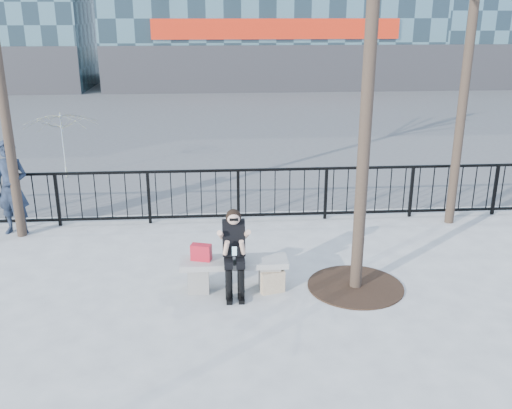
{
  "coord_description": "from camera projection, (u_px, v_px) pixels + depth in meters",
  "views": [
    {
      "loc": [
        -0.25,
        -8.01,
        4.13
      ],
      "look_at": [
        0.4,
        0.8,
        1.1
      ],
      "focal_mm": 40.0,
      "sensor_mm": 36.0,
      "label": 1
    }
  ],
  "objects": [
    {
      "name": "bench_main",
      "position": [
        234.0,
        271.0,
        8.82
      ],
      "size": [
        1.65,
        0.46,
        0.49
      ],
      "color": "slate",
      "rests_on": "ground"
    },
    {
      "name": "seated_woman",
      "position": [
        234.0,
        253.0,
        8.55
      ],
      "size": [
        0.5,
        0.64,
        1.34
      ],
      "color": "black",
      "rests_on": "ground"
    },
    {
      "name": "railing",
      "position": [
        228.0,
        195.0,
        11.56
      ],
      "size": [
        14.0,
        0.06,
        1.1
      ],
      "color": "black",
      "rests_on": "ground"
    },
    {
      "name": "ground",
      "position": [
        234.0,
        288.0,
        8.91
      ],
      "size": [
        120.0,
        120.0,
        0.0
      ],
      "primitive_type": "plane",
      "color": "gray",
      "rests_on": "ground"
    },
    {
      "name": "tree_grate",
      "position": [
        355.0,
        286.0,
        8.95
      ],
      "size": [
        1.5,
        1.5,
        0.02
      ],
      "primitive_type": "cylinder",
      "color": "black",
      "rests_on": "ground"
    },
    {
      "name": "standing_man",
      "position": [
        12.0,
        188.0,
        10.81
      ],
      "size": [
        0.76,
        0.59,
        1.85
      ],
      "primitive_type": "imported",
      "rotation": [
        0.0,
        0.0,
        -0.23
      ],
      "color": "black",
      "rests_on": "ground"
    },
    {
      "name": "handbag",
      "position": [
        201.0,
        252.0,
        8.7
      ],
      "size": [
        0.34,
        0.23,
        0.25
      ],
      "primitive_type": "cube",
      "rotation": [
        0.0,
        0.0,
        -0.29
      ],
      "color": "#B51625",
      "rests_on": "bench_main"
    },
    {
      "name": "street_surface",
      "position": [
        220.0,
        117.0,
        23.06
      ],
      "size": [
        60.0,
        23.0,
        0.01
      ],
      "primitive_type": "cube",
      "color": "#474747",
      "rests_on": "ground"
    },
    {
      "name": "shopping_bag",
      "position": [
        273.0,
        282.0,
        8.73
      ],
      "size": [
        0.39,
        0.23,
        0.35
      ],
      "primitive_type": "cube",
      "rotation": [
        0.0,
        0.0,
        0.27
      ],
      "color": "beige",
      "rests_on": "ground"
    },
    {
      "name": "vendor_umbrella",
      "position": [
        64.0,
        146.0,
        14.46
      ],
      "size": [
        2.43,
        2.45,
        1.71
      ],
      "primitive_type": "imported",
      "rotation": [
        0.0,
        0.0,
        0.38
      ],
      "color": "yellow",
      "rests_on": "ground"
    }
  ]
}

